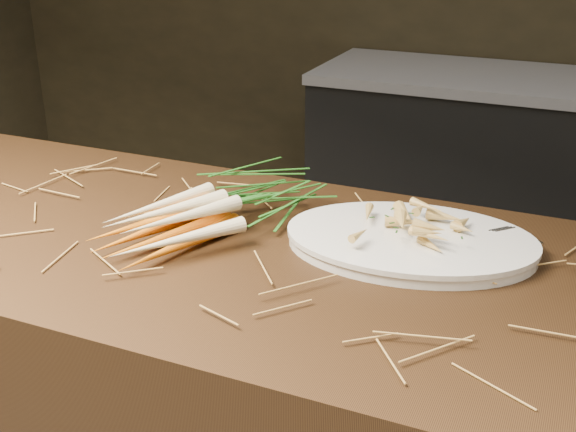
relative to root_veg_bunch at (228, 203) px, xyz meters
name	(u,v)px	position (x,y,z in m)	size (l,w,h in m)	color
back_counter	(539,182)	(0.44, 1.81, -0.52)	(1.82, 0.62, 0.84)	black
straw_bedding	(282,249)	(0.14, -0.07, -0.03)	(1.40, 0.60, 0.02)	olive
root_veg_bunch	(228,203)	(0.00, 0.00, 0.00)	(0.31, 0.49, 0.09)	#C25F1A
serving_platter	(410,243)	(0.34, 0.03, -0.03)	(0.43, 0.29, 0.02)	white
roasted_veg_heap	(412,225)	(0.34, 0.03, 0.00)	(0.21, 0.15, 0.05)	tan
serving_fork	(502,251)	(0.49, 0.04, -0.02)	(0.01, 0.16, 0.00)	silver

